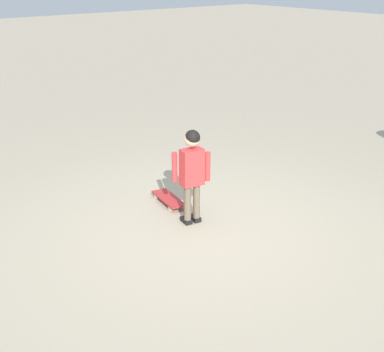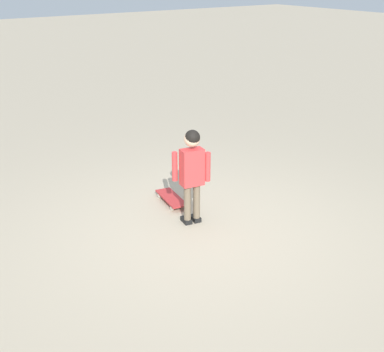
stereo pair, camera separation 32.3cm
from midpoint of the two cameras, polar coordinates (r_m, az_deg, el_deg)
name	(u,v)px [view 2 (the right image)]	position (r m, az deg, el deg)	size (l,w,h in m)	color
ground_plane	(200,234)	(5.57, 2.59, -6.31)	(50.00, 50.00, 0.00)	tan
child_person	(192,167)	(5.55, 1.66, 1.01)	(0.27, 0.34, 1.06)	brown
skateboard	(171,198)	(6.25, -0.76, -2.45)	(0.59, 0.29, 0.07)	#B22D2D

